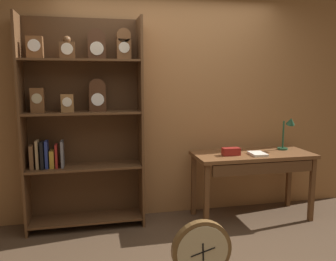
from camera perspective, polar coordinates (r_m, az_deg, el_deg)
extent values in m
cube|color=#9E6B3D|center=(4.05, 0.29, 4.23)|extent=(4.80, 0.05, 2.60)
cube|color=brown|center=(3.80, -22.86, 0.51)|extent=(0.02, 0.35, 2.24)
cube|color=brown|center=(3.77, -4.54, 1.12)|extent=(0.03, 0.35, 2.24)
cube|color=#4B2F1A|center=(3.90, -13.69, 1.15)|extent=(1.23, 0.01, 2.24)
cube|color=brown|center=(4.00, -13.19, -13.94)|extent=(1.18, 0.33, 0.02)
cube|color=brown|center=(3.82, -13.49, -5.84)|extent=(1.18, 0.33, 0.02)
cube|color=brown|center=(3.72, -13.81, 2.87)|extent=(1.18, 0.33, 0.02)
cube|color=brown|center=(3.71, -14.12, 11.17)|extent=(1.18, 0.33, 0.02)
cube|color=brown|center=(3.76, -21.12, 12.65)|extent=(0.16, 0.09, 0.22)
cylinder|color=white|center=(3.71, -21.25, 12.97)|extent=(0.12, 0.01, 0.12)
cube|color=brown|center=(3.76, -20.71, 4.71)|extent=(0.13, 0.10, 0.25)
cylinder|color=#C6B78C|center=(3.71, -20.85, 4.96)|extent=(0.10, 0.01, 0.10)
cube|color=brown|center=(3.69, -16.28, 12.56)|extent=(0.15, 0.08, 0.17)
sphere|color=brown|center=(3.70, -16.35, 14.18)|extent=(0.08, 0.08, 0.08)
cylinder|color=silver|center=(3.65, -16.33, 12.82)|extent=(0.12, 0.01, 0.12)
cube|color=olive|center=(3.70, -16.25, 4.36)|extent=(0.13, 0.09, 0.18)
cylinder|color=silver|center=(3.65, -16.31, 4.53)|extent=(0.10, 0.01, 0.10)
cube|color=#472816|center=(3.73, -11.67, 12.84)|extent=(0.18, 0.09, 0.19)
cylinder|color=#472816|center=(3.74, -11.73, 14.75)|extent=(0.18, 0.09, 0.18)
cylinder|color=silver|center=(3.68, -11.66, 13.14)|extent=(0.14, 0.01, 0.14)
cube|color=#472816|center=(3.72, -11.54, 4.81)|extent=(0.17, 0.09, 0.22)
cylinder|color=#472816|center=(3.71, -11.60, 7.06)|extent=(0.17, 0.09, 0.17)
cylinder|color=white|center=(3.67, -11.53, 5.04)|extent=(0.13, 0.01, 0.13)
cube|color=brown|center=(3.74, -7.32, 13.11)|extent=(0.15, 0.11, 0.21)
cylinder|color=brown|center=(3.76, -7.36, 15.25)|extent=(0.15, 0.11, 0.15)
cylinder|color=silver|center=(3.69, -7.24, 13.44)|extent=(0.11, 0.01, 0.11)
cube|color=brown|center=(3.83, -21.53, -4.10)|extent=(0.04, 0.14, 0.25)
cube|color=tan|center=(3.83, -20.72, -3.70)|extent=(0.03, 0.14, 0.29)
cube|color=black|center=(3.81, -20.01, -3.81)|extent=(0.03, 0.16, 0.28)
cube|color=navy|center=(3.82, -19.36, -3.73)|extent=(0.03, 0.13, 0.29)
cube|color=#B78C2D|center=(3.81, -18.56, -4.49)|extent=(0.04, 0.13, 0.18)
cube|color=maroon|center=(3.80, -17.90, -4.01)|extent=(0.02, 0.13, 0.25)
cube|color=slate|center=(3.81, -17.02, -3.70)|extent=(0.03, 0.17, 0.28)
cube|color=brown|center=(4.05, 13.78, -3.90)|extent=(1.35, 0.57, 0.04)
cube|color=brown|center=(3.72, 6.37, -11.03)|extent=(0.05, 0.05, 0.73)
cube|color=brown|center=(4.27, 22.65, -9.03)|extent=(0.05, 0.05, 0.73)
cube|color=brown|center=(4.14, 4.25, -8.91)|extent=(0.05, 0.05, 0.73)
cube|color=brown|center=(4.64, 19.30, -7.43)|extent=(0.05, 0.05, 0.73)
cube|color=#55351C|center=(3.85, 15.48, -6.03)|extent=(1.15, 0.03, 0.12)
cylinder|color=#1E472D|center=(4.34, 18.37, -2.86)|extent=(0.12, 0.12, 0.02)
cylinder|color=#1E472D|center=(4.32, 18.48, -0.62)|extent=(0.02, 0.02, 0.32)
cone|color=#1E472D|center=(4.28, 19.61, 1.45)|extent=(0.13, 0.14, 0.11)
cube|color=maroon|center=(3.87, 10.37, -3.44)|extent=(0.19, 0.09, 0.08)
cube|color=silver|center=(3.96, 14.57, -3.74)|extent=(0.17, 0.23, 0.02)
cylinder|color=brown|center=(2.88, 5.56, -19.00)|extent=(0.48, 0.06, 0.48)
cylinder|color=#C6B78C|center=(2.85, 5.78, -19.30)|extent=(0.41, 0.01, 0.41)
cube|color=black|center=(2.84, 5.81, -19.34)|extent=(0.02, 0.01, 0.14)
cube|color=black|center=(2.84, 5.81, -19.35)|extent=(0.20, 0.01, 0.06)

